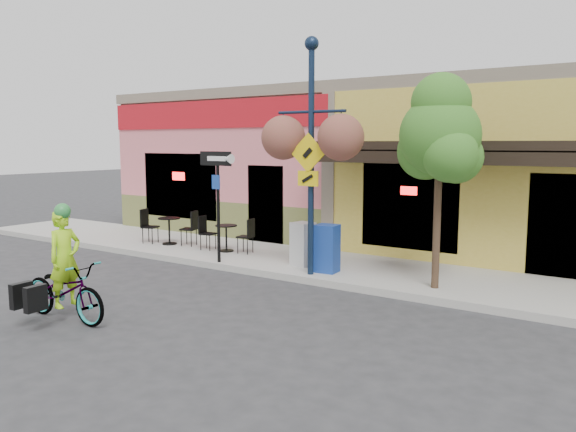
# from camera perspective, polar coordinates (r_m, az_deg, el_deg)

# --- Properties ---
(ground) EXTENTS (90.00, 90.00, 0.00)m
(ground) POSITION_cam_1_polar(r_m,az_deg,el_deg) (11.42, -0.10, -7.36)
(ground) COLOR #2D2D30
(ground) RESTS_ON ground
(sidewalk) EXTENTS (24.00, 3.00, 0.15)m
(sidewalk) POSITION_cam_1_polar(r_m,az_deg,el_deg) (13.07, 4.80, -5.16)
(sidewalk) COLOR #9E9B93
(sidewalk) RESTS_ON ground
(curb) EXTENTS (24.00, 0.12, 0.15)m
(curb) POSITION_cam_1_polar(r_m,az_deg,el_deg) (11.85, 1.39, -6.45)
(curb) COLOR #A8A59E
(curb) RESTS_ON ground
(building) EXTENTS (18.20, 8.20, 4.50)m
(building) POSITION_cam_1_polar(r_m,az_deg,el_deg) (17.78, 13.53, 5.07)
(building) COLOR #D96B75
(building) RESTS_ON ground
(bicycle) EXTENTS (1.92, 0.73, 1.00)m
(bicycle) POSITION_cam_1_polar(r_m,az_deg,el_deg) (10.02, -21.74, -7.06)
(bicycle) COLOR maroon
(bicycle) RESTS_ON ground
(cyclist_rider) EXTENTS (0.40, 0.59, 1.59)m
(cyclist_rider) POSITION_cam_1_polar(r_m,az_deg,el_deg) (9.91, -21.65, -5.45)
(cyclist_rider) COLOR #A3E518
(cyclist_rider) RESTS_ON ground
(lamp_post) EXTENTS (1.59, 0.68, 4.92)m
(lamp_post) POSITION_cam_1_polar(r_m,az_deg,el_deg) (11.68, 2.36, 5.91)
(lamp_post) COLOR #112037
(lamp_post) RESTS_ON sidewalk
(one_way_sign) EXTENTS (1.00, 0.30, 2.58)m
(one_way_sign) POSITION_cam_1_polar(r_m,az_deg,el_deg) (13.07, -7.10, 0.88)
(one_way_sign) COLOR black
(one_way_sign) RESTS_ON sidewalk
(cafe_set_left) EXTENTS (1.76, 1.19, 0.96)m
(cafe_set_left) POSITION_cam_1_polar(r_m,az_deg,el_deg) (15.73, -11.98, -1.10)
(cafe_set_left) COLOR black
(cafe_set_left) RESTS_ON sidewalk
(cafe_set_right) EXTENTS (1.58, 0.95, 0.89)m
(cafe_set_right) POSITION_cam_1_polar(r_m,az_deg,el_deg) (14.47, -6.29, -1.85)
(cafe_set_right) COLOR black
(cafe_set_right) RESTS_ON sidewalk
(newspaper_box_blue) EXTENTS (0.50, 0.45, 1.03)m
(newspaper_box_blue) POSITION_cam_1_polar(r_m,az_deg,el_deg) (12.11, 3.98, -3.30)
(newspaper_box_blue) COLOR navy
(newspaper_box_blue) RESTS_ON sidewalk
(newspaper_box_grey) EXTENTS (0.53, 0.50, 0.98)m
(newspaper_box_grey) POSITION_cam_1_polar(r_m,az_deg,el_deg) (12.74, 1.53, -2.86)
(newspaper_box_grey) COLOR #B5B5B5
(newspaper_box_grey) RESTS_ON sidewalk
(street_tree) EXTENTS (2.13, 2.13, 4.11)m
(street_tree) POSITION_cam_1_polar(r_m,az_deg,el_deg) (10.93, 15.03, 3.44)
(street_tree) COLOR #3D7A26
(street_tree) RESTS_ON sidewalk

